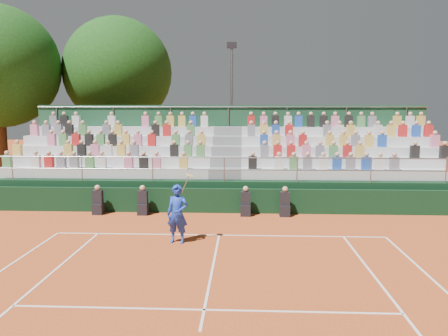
{
  "coord_description": "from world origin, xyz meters",
  "views": [
    {
      "loc": [
        0.81,
        -14.12,
        4.17
      ],
      "look_at": [
        0.0,
        3.5,
        1.8
      ],
      "focal_mm": 35.0,
      "sensor_mm": 36.0,
      "label": 1
    }
  ],
  "objects": [
    {
      "name": "floodlight_mast",
      "position": [
        0.03,
        13.16,
        4.79
      ],
      "size": [
        0.6,
        0.25,
        8.23
      ],
      "color": "gray",
      "rests_on": "ground"
    },
    {
      "name": "ground",
      "position": [
        0.0,
        0.0,
        0.0
      ],
      "size": [
        90.0,
        90.0,
        0.0
      ],
      "primitive_type": "plane",
      "color": "#BE4D1F",
      "rests_on": "ground"
    },
    {
      "name": "courtside_wall",
      "position": [
        0.0,
        3.2,
        0.5
      ],
      "size": [
        20.0,
        0.15,
        1.0
      ],
      "primitive_type": "cube",
      "color": "black",
      "rests_on": "ground"
    },
    {
      "name": "line_officials",
      "position": [
        -1.23,
        2.75,
        0.48
      ],
      "size": [
        7.85,
        0.4,
        1.19
      ],
      "color": "black",
      "rests_on": "ground"
    },
    {
      "name": "tree_east",
      "position": [
        -7.24,
        13.83,
        6.52
      ],
      "size": [
        6.84,
        6.84,
        9.95
      ],
      "color": "#362213",
      "rests_on": "ground"
    },
    {
      "name": "tennis_player",
      "position": [
        -1.26,
        -0.87,
        0.93
      ],
      "size": [
        0.9,
        0.55,
        2.22
      ],
      "color": "#1939BC",
      "rests_on": "ground"
    },
    {
      "name": "grandstand",
      "position": [
        0.0,
        6.44,
        1.1
      ],
      "size": [
        20.0,
        5.2,
        4.4
      ],
      "color": "black",
      "rests_on": "ground"
    }
  ]
}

